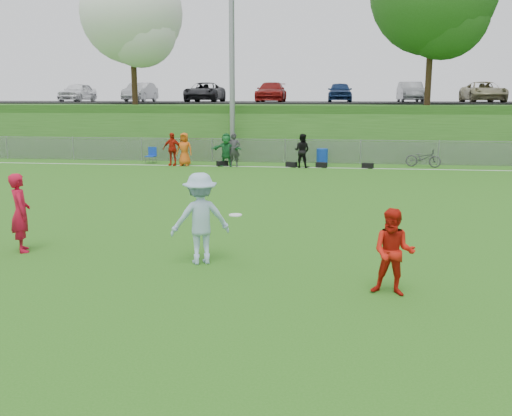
% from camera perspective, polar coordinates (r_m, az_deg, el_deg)
% --- Properties ---
extents(ground, '(120.00, 120.00, 0.00)m').
position_cam_1_polar(ground, '(11.43, -5.05, -6.96)').
color(ground, '#246214').
rests_on(ground, ground).
extents(sideline_far, '(60.00, 0.10, 0.01)m').
position_cam_1_polar(sideline_far, '(28.92, 2.61, 4.11)').
color(sideline_far, white).
rests_on(sideline_far, ground).
extents(fence, '(58.00, 0.06, 1.30)m').
position_cam_1_polar(fence, '(30.83, 2.93, 5.74)').
color(fence, gray).
rests_on(fence, ground).
extents(light_pole, '(1.20, 0.40, 12.15)m').
position_cam_1_polar(light_pole, '(32.02, -2.44, 16.81)').
color(light_pole, gray).
rests_on(light_pole, ground).
extents(berm, '(120.00, 18.00, 3.00)m').
position_cam_1_polar(berm, '(41.72, 4.14, 8.31)').
color(berm, '#214F16').
rests_on(berm, ground).
extents(parking_lot, '(120.00, 12.00, 0.10)m').
position_cam_1_polar(parking_lot, '(43.67, 4.32, 10.47)').
color(parking_lot, black).
rests_on(parking_lot, berm).
extents(tree_white_flowering, '(6.30, 6.30, 8.78)m').
position_cam_1_polar(tree_white_flowering, '(37.87, -12.12, 18.16)').
color(tree_white_flowering, black).
rests_on(tree_white_flowering, berm).
extents(car_row, '(32.04, 5.18, 1.44)m').
position_cam_1_polar(car_row, '(42.75, 2.67, 11.51)').
color(car_row, white).
rests_on(car_row, parking_lot).
extents(spectator_row, '(7.71, 0.87, 1.69)m').
position_cam_1_polar(spectator_row, '(29.20, -3.00, 5.84)').
color(spectator_row, '#B71C0C').
rests_on(spectator_row, ground).
extents(gear_bags, '(7.97, 0.57, 0.26)m').
position_cam_1_polar(gear_bags, '(28.94, 4.43, 4.34)').
color(gear_bags, black).
rests_on(gear_bags, ground).
extents(player_red_left, '(0.74, 0.80, 1.82)m').
position_cam_1_polar(player_red_left, '(14.14, -22.49, -0.44)').
color(player_red_left, '#B60C28').
rests_on(player_red_left, ground).
extents(player_red_center, '(0.89, 0.76, 1.59)m').
position_cam_1_polar(player_red_center, '(10.52, 13.58, -4.33)').
color(player_red_center, red).
rests_on(player_red_center, ground).
extents(player_blue, '(1.45, 1.16, 1.96)m').
position_cam_1_polar(player_blue, '(12.19, -5.59, -1.05)').
color(player_blue, '#9AB8D5').
rests_on(player_blue, ground).
extents(frisbee, '(0.27, 0.27, 0.02)m').
position_cam_1_polar(frisbee, '(11.60, -2.07, -0.71)').
color(frisbee, white).
rests_on(frisbee, ground).
extents(recycling_bin, '(0.62, 0.62, 0.87)m').
position_cam_1_polar(recycling_bin, '(29.77, 6.63, 5.08)').
color(recycling_bin, '#0E349E').
rests_on(recycling_bin, ground).
extents(camp_chair, '(0.53, 0.54, 0.86)m').
position_cam_1_polar(camp_chair, '(31.09, -10.45, 4.89)').
color(camp_chair, '#0E34A0').
rests_on(camp_chair, ground).
extents(bicycle, '(1.85, 1.12, 0.92)m').
position_cam_1_polar(bicycle, '(30.14, 16.39, 4.82)').
color(bicycle, '#313134').
rests_on(bicycle, ground).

